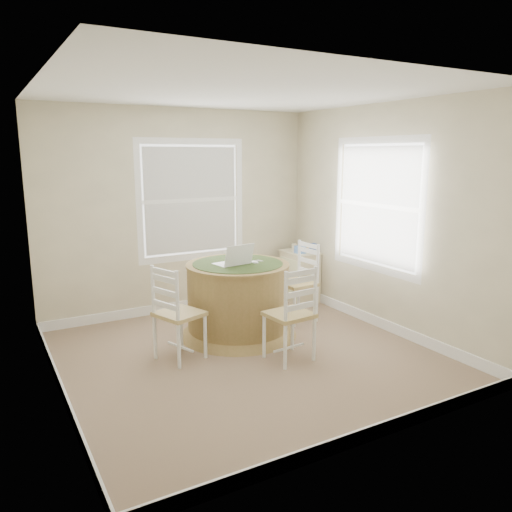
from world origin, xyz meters
TOP-DOWN VIEW (x-y plane):
  - room at (0.17, 0.16)m, footprint 3.64×3.64m
  - round_table at (0.22, 0.62)m, footprint 1.34×1.34m
  - chair_left at (-0.61, 0.29)m, footprint 0.52×0.53m
  - chair_near at (0.33, -0.27)m, footprint 0.45×0.44m
  - chair_right at (1.08, 0.71)m, footprint 0.42×0.44m
  - laptop at (0.15, 0.59)m, footprint 0.40×0.37m
  - mouse at (0.39, 0.54)m, footprint 0.09×0.12m
  - phone at (0.49, 0.60)m, footprint 0.07×0.10m
  - keys at (0.40, 0.71)m, footprint 0.07×0.06m
  - corner_chest at (1.59, 1.39)m, footprint 0.41×0.54m
  - tissue_box at (1.53, 1.30)m, footprint 0.12×0.12m
  - box_yellow at (1.66, 1.44)m, footprint 0.15×0.10m
  - box_blue at (1.71, 1.28)m, footprint 0.08×0.08m
  - cup_cream at (1.58, 1.50)m, footprint 0.07×0.07m

SIDE VIEW (x-z plane):
  - corner_chest at x=1.59m, z-range 0.00..0.70m
  - round_table at x=0.22m, z-range 0.03..0.87m
  - chair_left at x=-0.61m, z-range 0.00..0.95m
  - chair_near at x=0.33m, z-range 0.00..0.95m
  - chair_right at x=1.08m, z-range 0.00..0.95m
  - box_yellow at x=1.66m, z-range 0.70..0.76m
  - cup_cream at x=1.58m, z-range 0.70..0.79m
  - tissue_box at x=1.53m, z-range 0.70..0.80m
  - box_blue at x=1.71m, z-range 0.70..0.82m
  - phone at x=0.49m, z-range 0.82..0.84m
  - keys at x=0.40m, z-range 0.82..0.85m
  - mouse at x=0.39m, z-range 0.82..0.86m
  - laptop at x=0.15m, z-range 0.74..0.99m
  - room at x=0.17m, z-range -0.02..2.62m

